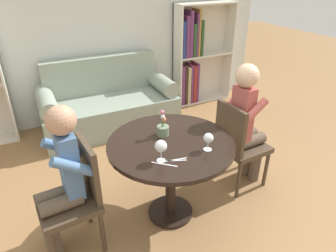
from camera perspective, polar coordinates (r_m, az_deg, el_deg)
ground_plane at (r=2.84m, az=0.46°, el=-16.16°), size 16.00×16.00×0.00m
back_wall at (r=4.27m, az=-14.28°, el=18.82°), size 5.20×0.05×2.70m
round_table at (r=2.45m, az=0.52°, el=-5.76°), size 1.02×1.02×0.75m
couch at (r=4.16m, az=-11.24°, el=3.87°), size 1.76×0.80×0.92m
bookshelf_right at (r=4.80m, az=5.08°, el=12.98°), size 0.95×0.28×1.52m
chair_left at (r=2.38m, az=-17.03°, el=-12.19°), size 0.45×0.45×0.90m
chair_right at (r=2.95m, az=13.15°, el=-3.02°), size 0.44×0.44×0.90m
person_left at (r=2.27m, az=-19.75°, el=-9.89°), size 0.44×0.36×1.21m
person_right at (r=2.92m, az=14.76°, el=0.54°), size 0.43×0.36×1.26m
wine_glass_left at (r=2.09m, az=-1.36°, el=-3.93°), size 0.09×0.09×0.17m
wine_glass_right at (r=2.25m, az=7.69°, el=-2.41°), size 0.08×0.08×0.14m
flower_vase at (r=2.44m, az=-0.98°, el=-0.37°), size 0.10×0.10×0.23m
knife_left_setting at (r=2.17m, az=1.19°, el=-6.49°), size 0.19×0.04×0.00m
fork_left_setting at (r=2.16m, az=1.03°, el=-6.62°), size 0.18×0.08×0.00m
knife_right_setting at (r=2.12m, az=-0.70°, el=-7.31°), size 0.15×0.14×0.00m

